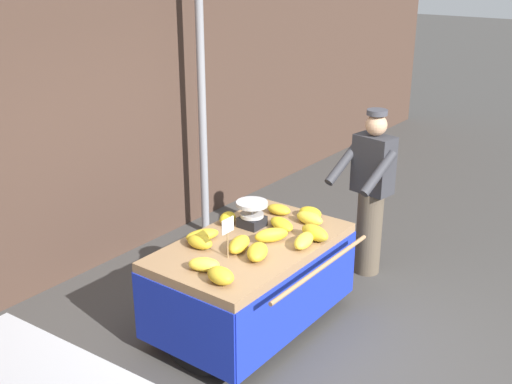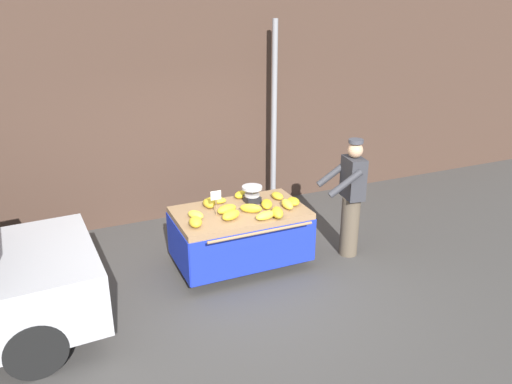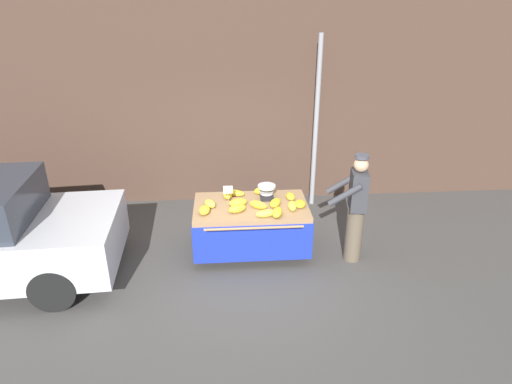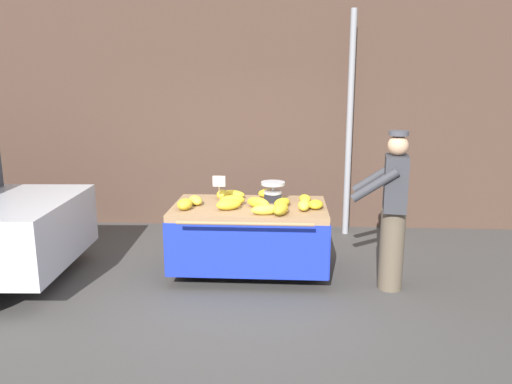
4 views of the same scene
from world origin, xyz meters
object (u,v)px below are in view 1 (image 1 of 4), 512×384
at_px(banana_cart, 252,265).
at_px(price_sign, 228,229).
at_px(banana_bunch_3, 200,242).
at_px(banana_bunch_8, 228,218).
at_px(banana_bunch_0, 315,233).
at_px(banana_bunch_1, 281,224).
at_px(banana_bunch_13, 221,276).
at_px(vendor_person, 371,193).
at_px(banana_bunch_11, 204,264).
at_px(banana_bunch_6, 239,244).
at_px(banana_bunch_12, 310,213).
at_px(street_pole, 202,100).
at_px(banana_bunch_9, 279,210).
at_px(weighing_scale, 252,214).
at_px(banana_bunch_2, 304,241).
at_px(banana_bunch_5, 310,218).
at_px(banana_bunch_4, 271,235).
at_px(banana_bunch_10, 257,252).
at_px(banana_bunch_7, 202,235).

bearing_deg(banana_cart, price_sign, -175.33).
bearing_deg(banana_bunch_3, banana_bunch_8, 14.48).
distance_m(banana_bunch_0, banana_bunch_1, 0.35).
height_order(price_sign, banana_bunch_0, price_sign).
distance_m(banana_bunch_0, banana_bunch_13, 1.07).
distance_m(banana_bunch_13, vendor_person, 2.23).
height_order(banana_bunch_13, vendor_person, vendor_person).
relative_size(banana_cart, banana_bunch_11, 7.32).
bearing_deg(banana_bunch_6, banana_bunch_12, -5.70).
distance_m(street_pole, banana_bunch_0, 2.38).
bearing_deg(banana_bunch_9, weighing_scale, 175.26).
bearing_deg(banana_bunch_0, vendor_person, 3.87).
height_order(street_pole, banana_bunch_2, street_pole).
distance_m(banana_bunch_5, banana_bunch_11, 1.24).
bearing_deg(banana_bunch_6, banana_bunch_13, -156.06).
bearing_deg(banana_bunch_4, banana_bunch_3, 138.57).
bearing_deg(vendor_person, banana_bunch_10, 176.81).
relative_size(street_pole, banana_bunch_5, 11.73).
bearing_deg(banana_bunch_3, banana_bunch_4, -41.43).
xyz_separation_m(weighing_scale, vendor_person, (1.28, -0.51, -0.08)).
bearing_deg(banana_bunch_11, banana_bunch_10, -27.15).
relative_size(weighing_scale, price_sign, 0.82).
bearing_deg(banana_bunch_11, banana_bunch_3, 46.08).
height_order(weighing_scale, banana_bunch_7, weighing_scale).
xyz_separation_m(price_sign, banana_bunch_3, (-0.00, 0.30, -0.19)).
distance_m(banana_cart, banana_bunch_5, 0.70).
xyz_separation_m(banana_bunch_5, banana_bunch_12, (0.13, 0.07, -0.01)).
height_order(banana_bunch_12, banana_bunch_13, banana_bunch_13).
bearing_deg(banana_bunch_10, price_sign, 123.44).
relative_size(banana_bunch_0, banana_bunch_4, 0.99).
height_order(banana_bunch_7, banana_bunch_8, banana_bunch_8).
height_order(banana_bunch_6, banana_bunch_11, banana_bunch_6).
bearing_deg(banana_bunch_6, banana_bunch_0, -34.22).
height_order(weighing_scale, banana_bunch_6, weighing_scale).
relative_size(banana_bunch_10, banana_bunch_11, 1.17).
height_order(banana_bunch_0, banana_bunch_1, banana_bunch_0).
relative_size(price_sign, banana_bunch_12, 1.48).
bearing_deg(banana_bunch_6, vendor_person, -9.75).
xyz_separation_m(price_sign, banana_bunch_1, (0.71, -0.02, -0.20)).
height_order(banana_bunch_9, banana_bunch_10, banana_bunch_10).
bearing_deg(banana_bunch_3, banana_bunch_2, -50.95).
height_order(banana_bunch_3, banana_bunch_12, banana_bunch_3).
bearing_deg(banana_bunch_13, banana_bunch_8, 36.54).
relative_size(banana_bunch_6, banana_bunch_13, 1.23).
relative_size(banana_cart, banana_bunch_5, 6.51).
xyz_separation_m(banana_cart, banana_bunch_9, (0.63, 0.16, 0.27)).
distance_m(banana_bunch_4, banana_bunch_9, 0.60).
bearing_deg(weighing_scale, banana_cart, -143.56).
height_order(banana_bunch_0, vendor_person, vendor_person).
bearing_deg(vendor_person, price_sign, 171.16).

